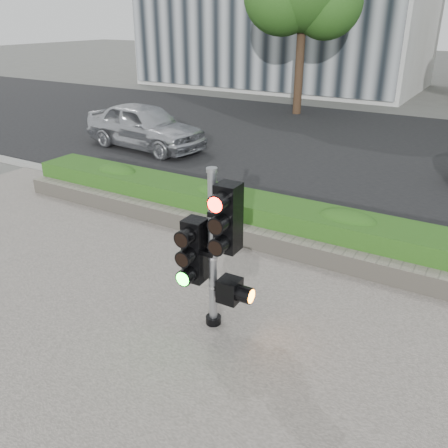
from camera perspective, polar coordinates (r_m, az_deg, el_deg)
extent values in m
plane|color=#51514C|center=(7.54, -2.96, -8.49)|extent=(120.00, 120.00, 0.00)
cube|color=#9E9389|center=(6.06, -16.95, -18.97)|extent=(16.00, 11.00, 0.03)
cube|color=black|center=(16.18, 17.27, 8.45)|extent=(60.00, 13.00, 0.02)
cube|color=gray|center=(9.97, 7.10, 0.22)|extent=(60.00, 0.25, 0.12)
cube|color=gray|center=(8.88, 3.82, -1.73)|extent=(12.00, 0.32, 0.34)
cube|color=#478B2B|center=(9.34, 5.68, 0.69)|extent=(12.00, 1.00, 0.68)
cylinder|color=black|center=(21.44, 9.05, 18.25)|extent=(0.36, 0.36, 4.03)
sphere|color=#204513|center=(21.38, 12.27, 24.60)|extent=(2.88, 2.88, 2.88)
cylinder|color=black|center=(6.83, -1.28, -11.43)|extent=(0.22, 0.22, 0.11)
cylinder|color=gray|center=(6.28, -1.37, -3.49)|extent=(0.11, 0.11, 2.23)
cylinder|color=gray|center=(5.84, -1.47, 6.52)|extent=(0.14, 0.14, 0.05)
cube|color=#FF1107|center=(5.90, 0.52, 0.77)|extent=(0.29, 0.29, 0.89)
cube|color=#14E51E|center=(6.38, -3.46, -3.14)|extent=(0.29, 0.29, 0.89)
cube|color=black|center=(6.33, 0.02, -0.24)|extent=(0.29, 0.29, 0.61)
cube|color=orange|center=(6.46, 0.68, -7.94)|extent=(0.29, 0.29, 0.33)
imported|color=#B5B7BC|center=(15.76, -9.51, 11.55)|extent=(4.40, 2.12, 1.45)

